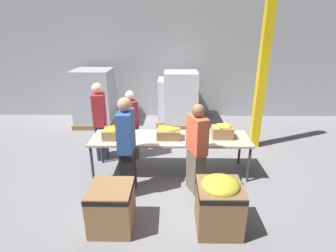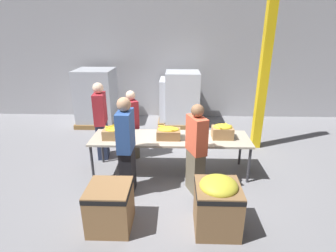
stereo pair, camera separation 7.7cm
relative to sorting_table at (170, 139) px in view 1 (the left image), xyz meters
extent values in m
plane|color=gray|center=(0.00, 0.00, -0.70)|extent=(30.00, 30.00, 0.00)
cube|color=#A8A8AD|center=(0.00, 3.68, 1.30)|extent=(16.00, 0.08, 4.00)
cube|color=#B2A893|center=(0.00, 0.00, 0.02)|extent=(3.03, 0.81, 0.04)
cylinder|color=#38383D|center=(-1.45, -0.35, -0.35)|extent=(0.05, 0.05, 0.71)
cylinder|color=#38383D|center=(1.45, -0.35, -0.35)|extent=(0.05, 0.05, 0.71)
cylinder|color=#38383D|center=(-1.45, 0.35, -0.35)|extent=(0.05, 0.05, 0.71)
cylinder|color=#38383D|center=(1.45, 0.35, -0.35)|extent=(0.05, 0.05, 0.71)
cube|color=#A37A4C|center=(-1.07, -0.09, 0.14)|extent=(0.40, 0.27, 0.18)
ellipsoid|color=gold|center=(-1.07, -0.09, 0.23)|extent=(0.32, 0.24, 0.08)
ellipsoid|color=gold|center=(-1.17, -0.10, 0.27)|extent=(0.18, 0.17, 0.05)
ellipsoid|color=gold|center=(-1.10, -0.01, 0.27)|extent=(0.17, 0.19, 0.05)
ellipsoid|color=gold|center=(-1.09, -0.05, 0.26)|extent=(0.10, 0.20, 0.04)
cube|color=olive|center=(-0.03, -0.04, 0.13)|extent=(0.44, 0.31, 0.18)
ellipsoid|color=gold|center=(-0.03, -0.04, 0.23)|extent=(0.40, 0.25, 0.09)
ellipsoid|color=gold|center=(0.01, -0.12, 0.25)|extent=(0.16, 0.11, 0.05)
ellipsoid|color=gold|center=(-0.16, 0.02, 0.26)|extent=(0.19, 0.10, 0.04)
cube|color=#A37A4C|center=(0.99, 0.01, 0.15)|extent=(0.39, 0.29, 0.22)
ellipsoid|color=yellow|center=(0.99, 0.01, 0.27)|extent=(0.35, 0.26, 0.11)
ellipsoid|color=yellow|center=(0.90, -0.05, 0.30)|extent=(0.11, 0.21, 0.04)
ellipsoid|color=yellow|center=(0.95, 0.03, 0.29)|extent=(0.10, 0.17, 0.05)
ellipsoid|color=yellow|center=(1.06, 0.05, 0.31)|extent=(0.07, 0.15, 0.04)
ellipsoid|color=yellow|center=(1.07, 0.00, 0.29)|extent=(0.17, 0.09, 0.06)
cube|color=#6B604C|center=(-0.85, 0.67, -0.34)|extent=(0.33, 0.39, 0.71)
cube|color=maroon|center=(-0.85, 0.67, 0.31)|extent=(0.37, 0.45, 0.59)
sphere|color=beige|center=(-0.85, 0.67, 0.70)|extent=(0.20, 0.20, 0.20)
cube|color=black|center=(-0.72, -0.70, -0.30)|extent=(0.22, 0.39, 0.81)
cube|color=#2D5199|center=(-0.72, -0.70, 0.44)|extent=(0.24, 0.46, 0.67)
sphere|color=tan|center=(-0.72, -0.70, 0.89)|extent=(0.23, 0.23, 0.23)
cube|color=#2D3856|center=(-1.50, 0.61, -0.30)|extent=(0.25, 0.40, 0.80)
cube|color=maroon|center=(-1.50, 0.61, 0.42)|extent=(0.28, 0.47, 0.66)
sphere|color=beige|center=(-1.50, 0.61, 0.87)|extent=(0.23, 0.23, 0.23)
cube|color=#6B604C|center=(0.45, -0.64, -0.32)|extent=(0.32, 0.41, 0.75)
cube|color=#EA5B3D|center=(0.45, -0.64, 0.36)|extent=(0.36, 0.47, 0.62)
sphere|color=#896042|center=(0.45, -0.64, 0.78)|extent=(0.21, 0.21, 0.21)
cube|color=olive|center=(-0.82, -1.59, -0.37)|extent=(0.60, 0.60, 0.66)
cube|color=black|center=(-0.82, -1.59, -0.09)|extent=(0.60, 0.60, 0.07)
cube|color=olive|center=(0.70, -1.59, -0.35)|extent=(0.62, 0.62, 0.70)
cube|color=black|center=(0.70, -1.59, -0.05)|extent=(0.62, 0.62, 0.07)
ellipsoid|color=gold|center=(0.70, -1.59, 0.01)|extent=(0.52, 0.52, 0.22)
cube|color=yellow|center=(2.05, 1.27, 1.30)|extent=(0.19, 0.19, 4.00)
cube|color=olive|center=(0.13, 3.01, -0.64)|extent=(1.10, 1.10, 0.13)
cube|color=silver|center=(0.13, 3.01, 0.03)|extent=(1.01, 1.01, 1.20)
cube|color=olive|center=(-2.24, 2.80, -0.64)|extent=(1.14, 1.14, 0.13)
cube|color=#B2B7C1|center=(-2.24, 2.80, 0.18)|extent=(1.05, 1.05, 1.50)
cube|color=olive|center=(0.28, 2.83, -0.64)|extent=(1.04, 1.04, 0.13)
cube|color=silver|center=(0.28, 2.83, 0.15)|extent=(0.96, 0.96, 1.44)
camera|label=1|loc=(0.03, -4.65, 2.01)|focal=28.00mm
camera|label=2|loc=(0.11, -4.65, 2.01)|focal=28.00mm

